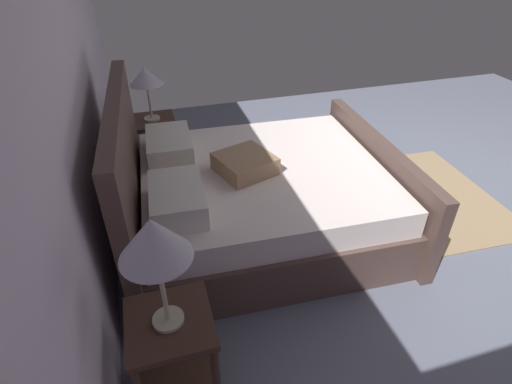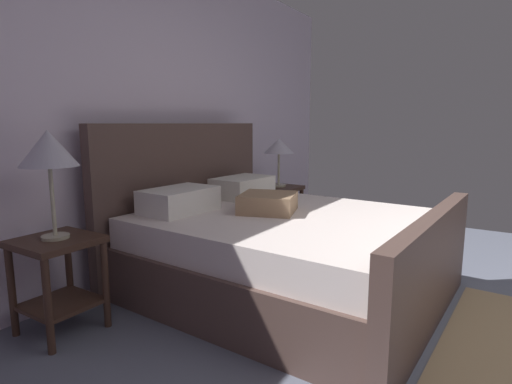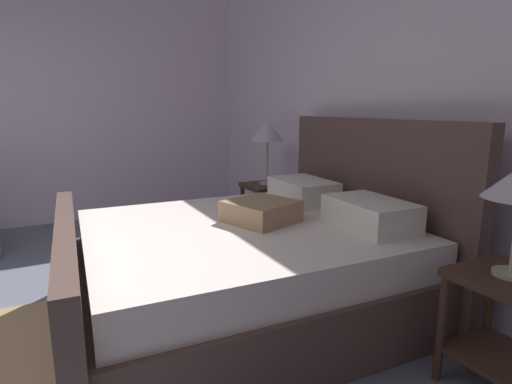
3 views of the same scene
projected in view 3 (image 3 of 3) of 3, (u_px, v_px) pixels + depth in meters
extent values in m
cube|color=white|center=(393.00, 104.00, 3.08)|extent=(6.09, 0.12, 2.78)
cube|color=brown|center=(242.00, 285.00, 2.71)|extent=(1.88, 2.05, 0.40)
cube|color=brown|center=(368.00, 205.00, 3.05)|extent=(1.91, 0.19, 1.29)
cube|color=brown|center=(71.00, 289.00, 2.25)|extent=(1.91, 0.19, 0.75)
cube|color=silver|center=(242.00, 241.00, 2.65)|extent=(1.79, 1.99, 0.22)
cube|color=silver|center=(303.00, 191.00, 3.26)|extent=(0.58, 0.39, 0.18)
cube|color=silver|center=(370.00, 214.00, 2.54)|extent=(0.58, 0.39, 0.18)
cube|color=#A07E5C|center=(261.00, 211.00, 2.69)|extent=(0.51, 0.51, 0.14)
cube|color=#412A1F|center=(510.00, 280.00, 1.88)|extent=(0.44, 0.44, 0.04)
cube|color=#412A1F|center=(499.00, 357.00, 1.97)|extent=(0.40, 0.40, 0.02)
cylinder|color=#412A1F|center=(441.00, 329.00, 2.02)|extent=(0.04, 0.04, 0.56)
cylinder|color=#412A1F|center=(489.00, 312.00, 2.20)|extent=(0.04, 0.04, 0.56)
cylinder|color=#B7B293|center=(511.00, 273.00, 1.88)|extent=(0.16, 0.16, 0.02)
cube|color=#412A1F|center=(267.00, 186.00, 4.15)|extent=(0.44, 0.44, 0.04)
cube|color=#412A1F|center=(267.00, 223.00, 4.23)|extent=(0.40, 0.40, 0.02)
cylinder|color=#412A1F|center=(242.00, 212.00, 4.29)|extent=(0.04, 0.04, 0.56)
cylinder|color=#412A1F|center=(259.00, 221.00, 3.96)|extent=(0.04, 0.04, 0.56)
cylinder|color=#412A1F|center=(274.00, 208.00, 4.46)|extent=(0.04, 0.04, 0.56)
cylinder|color=#412A1F|center=(292.00, 216.00, 4.13)|extent=(0.04, 0.04, 0.56)
cylinder|color=#B7B293|center=(267.00, 183.00, 4.14)|extent=(0.16, 0.16, 0.02)
cylinder|color=#B7B293|center=(267.00, 162.00, 4.09)|extent=(0.02, 0.02, 0.42)
cone|color=silver|center=(267.00, 130.00, 4.03)|extent=(0.33, 0.33, 0.21)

